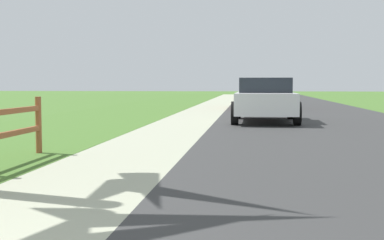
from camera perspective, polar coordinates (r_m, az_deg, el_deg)
The scene contains 6 objects.
ground_plane at distance 25.79m, azimuth 3.96°, elevation 1.26°, with size 120.00×120.00×0.00m, color #46712B.
road_asphalt at distance 27.85m, azimuth 11.36°, elevation 1.41°, with size 7.00×66.00×0.01m, color #353535.
curb_concrete at distance 28.07m, azimuth -1.98°, elevation 1.51°, with size 6.00×66.00×0.01m, color #AAAD92.
grass_verge at distance 28.33m, azimuth -4.99°, elevation 1.52°, with size 5.00×66.00×0.00m, color #46712B.
parked_suv_white at distance 17.24m, azimuth 8.24°, elevation 2.35°, with size 2.17×4.53×1.48m.
parked_car_red at distance 26.84m, azimuth 7.92°, elevation 3.03°, with size 2.25×4.92×1.53m.
Camera 1 is at (1.17, -0.73, 1.28)m, focal length 47.23 mm.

